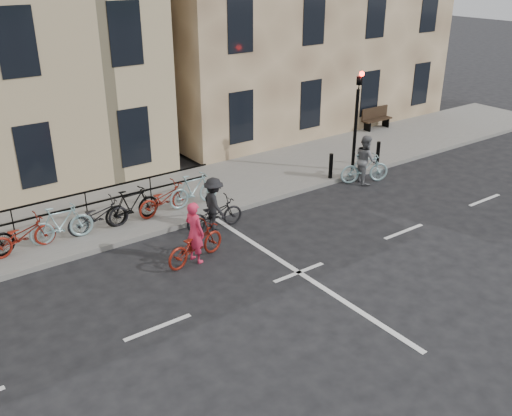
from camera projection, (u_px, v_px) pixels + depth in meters
ground at (299, 273)px, 14.57m from camera, size 120.00×120.00×0.00m
sidewalk at (65, 227)px, 16.83m from camera, size 46.00×4.00×0.15m
traffic_light at (357, 109)px, 20.10m from camera, size 0.18×0.30×3.90m
bollard_east at (331, 166)px, 20.15m from camera, size 0.14×0.14×0.90m
bollard_west at (378, 153)px, 21.43m from camera, size 0.14×0.14×0.90m
bench at (376, 117)px, 25.91m from camera, size 1.60×0.41×0.97m
parked_bikes at (78, 220)px, 15.95m from camera, size 9.35×1.23×1.05m
cyclist_pink at (195, 241)px, 14.90m from camera, size 1.99×1.08×1.68m
cyclist_grey at (365, 164)px, 20.05m from camera, size 1.84×1.16×1.73m
cyclist_dark at (214, 209)px, 16.67m from camera, size 1.84×1.08×1.59m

